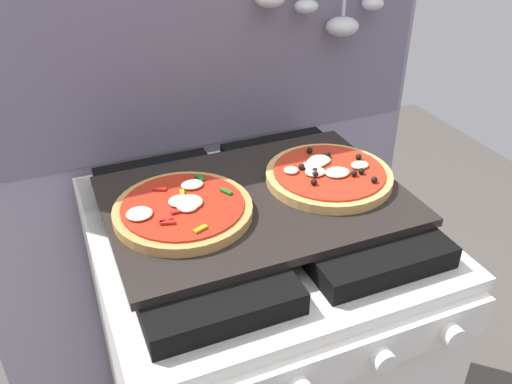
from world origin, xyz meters
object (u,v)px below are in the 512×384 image
Objects in this scene: stove at (256,370)px; pizza_left at (183,209)px; pizza_right at (328,175)px; baking_tray at (256,200)px.

pizza_left is at bearing -178.37° from stove.
pizza_right is (0.29, 0.01, 0.00)m from pizza_left.
pizza_left is (-0.14, -0.00, 0.48)m from stove.
stove is at bearing -90.00° from baking_tray.
stove is 3.73× the size of pizza_right.
baking_tray is 2.24× the size of pizza_left.
stove is at bearing -178.90° from pizza_right.
baking_tray reaches higher than stove.
baking_tray is (0.00, 0.00, 0.46)m from stove.
baking_tray is at bearing -179.52° from pizza_right.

